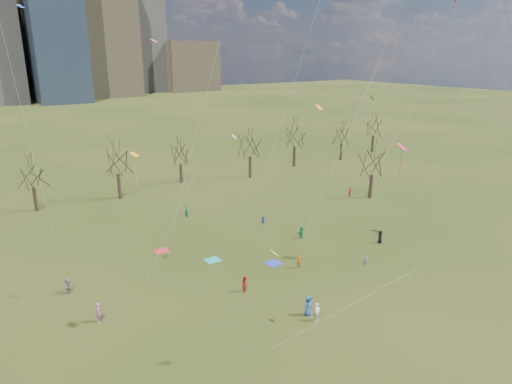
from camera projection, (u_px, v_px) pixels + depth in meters
ground at (325, 291)px, 44.33m from camera, size 500.00×500.00×0.00m
bare_tree_row at (166, 158)px, 71.91m from camera, size 113.04×29.80×9.50m
blanket_teal at (213, 260)px, 50.83m from camera, size 1.60×1.50×0.03m
blanket_navy at (274, 263)px, 50.06m from camera, size 1.60×1.50×0.03m
blanket_crimson at (162, 251)px, 53.15m from camera, size 1.60×1.50×0.03m
person_0 at (308, 306)px, 39.97m from camera, size 1.03×0.79×1.87m
person_1 at (317, 312)px, 39.20m from camera, size 0.70×0.56×1.68m
person_2 at (245, 284)px, 43.94m from camera, size 0.96×1.01×1.64m
person_3 at (366, 260)px, 49.64m from camera, size 0.76×0.76×1.06m
person_4 at (299, 261)px, 48.81m from camera, size 1.04×0.84×1.65m
person_5 at (301, 232)px, 56.61m from camera, size 1.50×0.86×1.54m
person_6 at (380, 237)px, 55.17m from camera, size 0.87×0.94×1.61m
person_7 at (98, 313)px, 38.95m from camera, size 0.47×0.69×1.82m
person_8 at (263, 220)px, 61.16m from camera, size 0.67×0.70×1.14m
person_10 at (350, 192)px, 72.83m from camera, size 0.90×0.62×1.41m
person_11 at (67, 286)px, 43.73m from camera, size 1.06×1.50×1.56m
person_13 at (186, 211)px, 63.89m from camera, size 0.48×0.65×1.67m
kites_airborne at (303, 127)px, 53.40m from camera, size 67.06×40.38×36.65m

